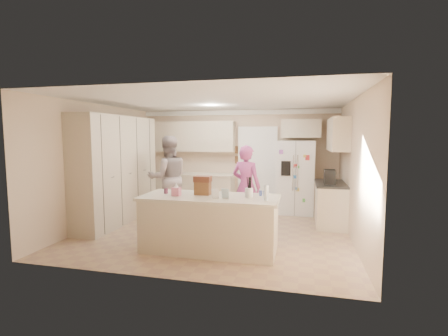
% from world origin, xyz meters
% --- Properties ---
extents(floor, '(5.20, 4.60, 0.02)m').
position_xyz_m(floor, '(0.00, 0.00, -0.01)').
color(floor, '#9D815E').
rests_on(floor, ground).
extents(ceiling, '(5.20, 4.60, 0.02)m').
position_xyz_m(ceiling, '(0.00, 0.00, 2.61)').
color(ceiling, white).
rests_on(ceiling, wall_back).
extents(wall_back, '(5.20, 0.02, 2.60)m').
position_xyz_m(wall_back, '(0.00, 2.31, 1.30)').
color(wall_back, beige).
rests_on(wall_back, ground).
extents(wall_front, '(5.20, 0.02, 2.60)m').
position_xyz_m(wall_front, '(0.00, -2.31, 1.30)').
color(wall_front, beige).
rests_on(wall_front, ground).
extents(wall_left, '(0.02, 4.60, 2.60)m').
position_xyz_m(wall_left, '(-2.61, 0.00, 1.30)').
color(wall_left, beige).
rests_on(wall_left, ground).
extents(wall_right, '(0.02, 4.60, 2.60)m').
position_xyz_m(wall_right, '(2.61, 0.00, 1.30)').
color(wall_right, beige).
rests_on(wall_right, ground).
extents(crown_back, '(5.20, 0.08, 0.12)m').
position_xyz_m(crown_back, '(0.00, 2.26, 2.53)').
color(crown_back, white).
rests_on(crown_back, wall_back).
extents(pantry_bank, '(0.60, 2.60, 2.35)m').
position_xyz_m(pantry_bank, '(-2.30, 0.20, 1.18)').
color(pantry_bank, beige).
rests_on(pantry_bank, floor).
extents(back_base_cab, '(2.20, 0.60, 0.88)m').
position_xyz_m(back_base_cab, '(-1.15, 2.00, 0.44)').
color(back_base_cab, beige).
rests_on(back_base_cab, floor).
extents(back_countertop, '(2.24, 0.63, 0.04)m').
position_xyz_m(back_countertop, '(-1.15, 1.99, 0.90)').
color(back_countertop, beige).
rests_on(back_countertop, back_base_cab).
extents(back_upper_cab, '(2.20, 0.35, 0.80)m').
position_xyz_m(back_upper_cab, '(-1.15, 2.12, 1.90)').
color(back_upper_cab, beige).
rests_on(back_upper_cab, wall_back).
extents(doorway_opening, '(0.90, 0.06, 2.10)m').
position_xyz_m(doorway_opening, '(0.55, 2.28, 1.05)').
color(doorway_opening, black).
rests_on(doorway_opening, floor).
extents(doorway_casing, '(1.02, 0.03, 2.22)m').
position_xyz_m(doorway_casing, '(0.55, 2.24, 1.05)').
color(doorway_casing, white).
rests_on(doorway_casing, floor).
extents(wall_frame_upper, '(0.15, 0.02, 0.20)m').
position_xyz_m(wall_frame_upper, '(0.02, 2.27, 1.55)').
color(wall_frame_upper, brown).
rests_on(wall_frame_upper, wall_back).
extents(wall_frame_lower, '(0.15, 0.02, 0.20)m').
position_xyz_m(wall_frame_lower, '(0.02, 2.27, 1.28)').
color(wall_frame_lower, brown).
rests_on(wall_frame_lower, wall_back).
extents(refrigerator, '(0.91, 0.71, 1.80)m').
position_xyz_m(refrigerator, '(1.54, 1.94, 0.90)').
color(refrigerator, white).
rests_on(refrigerator, floor).
extents(fridge_seam, '(0.02, 0.02, 1.78)m').
position_xyz_m(fridge_seam, '(1.54, 1.58, 0.90)').
color(fridge_seam, gray).
rests_on(fridge_seam, refrigerator).
extents(fridge_dispenser, '(0.22, 0.03, 0.35)m').
position_xyz_m(fridge_dispenser, '(1.32, 1.57, 1.15)').
color(fridge_dispenser, black).
rests_on(fridge_dispenser, refrigerator).
extents(fridge_handle_l, '(0.02, 0.02, 0.85)m').
position_xyz_m(fridge_handle_l, '(1.49, 1.57, 1.05)').
color(fridge_handle_l, silver).
rests_on(fridge_handle_l, refrigerator).
extents(fridge_handle_r, '(0.02, 0.02, 0.85)m').
position_xyz_m(fridge_handle_r, '(1.59, 1.57, 1.05)').
color(fridge_handle_r, silver).
rests_on(fridge_handle_r, refrigerator).
extents(over_fridge_cab, '(0.95, 0.35, 0.45)m').
position_xyz_m(over_fridge_cab, '(1.65, 2.12, 2.10)').
color(over_fridge_cab, beige).
rests_on(over_fridge_cab, wall_back).
extents(right_base_cab, '(0.60, 1.20, 0.88)m').
position_xyz_m(right_base_cab, '(2.30, 1.00, 0.44)').
color(right_base_cab, beige).
rests_on(right_base_cab, floor).
extents(right_countertop, '(0.63, 1.24, 0.04)m').
position_xyz_m(right_countertop, '(2.29, 1.00, 0.90)').
color(right_countertop, '#2D2B28').
rests_on(right_countertop, right_base_cab).
extents(right_upper_cab, '(0.35, 1.50, 0.70)m').
position_xyz_m(right_upper_cab, '(2.43, 1.20, 1.95)').
color(right_upper_cab, beige).
rests_on(right_upper_cab, wall_right).
extents(coffee_maker, '(0.22, 0.28, 0.30)m').
position_xyz_m(coffee_maker, '(2.25, 0.80, 1.07)').
color(coffee_maker, black).
rests_on(coffee_maker, right_countertop).
extents(island_base, '(2.20, 0.90, 0.88)m').
position_xyz_m(island_base, '(0.20, -1.10, 0.44)').
color(island_base, beige).
rests_on(island_base, floor).
extents(island_top, '(2.28, 0.96, 0.05)m').
position_xyz_m(island_top, '(0.20, -1.10, 0.90)').
color(island_top, beige).
rests_on(island_top, island_base).
extents(utensil_crock, '(0.13, 0.13, 0.15)m').
position_xyz_m(utensil_crock, '(0.85, -1.05, 1.00)').
color(utensil_crock, white).
rests_on(utensil_crock, island_top).
extents(tissue_box, '(0.13, 0.13, 0.14)m').
position_xyz_m(tissue_box, '(-0.35, -1.20, 1.00)').
color(tissue_box, '#CB6987').
rests_on(tissue_box, island_top).
extents(tissue_plume, '(0.08, 0.08, 0.08)m').
position_xyz_m(tissue_plume, '(-0.35, -1.20, 1.10)').
color(tissue_plume, white).
rests_on(tissue_plume, tissue_box).
extents(dollhouse_body, '(0.26, 0.18, 0.22)m').
position_xyz_m(dollhouse_body, '(0.05, -1.00, 1.04)').
color(dollhouse_body, brown).
rests_on(dollhouse_body, island_top).
extents(dollhouse_roof, '(0.28, 0.20, 0.10)m').
position_xyz_m(dollhouse_roof, '(0.05, -1.00, 1.20)').
color(dollhouse_roof, '#592D1E').
rests_on(dollhouse_roof, dollhouse_body).
extents(jam_jar, '(0.07, 0.07, 0.09)m').
position_xyz_m(jam_jar, '(-0.60, -1.05, 0.97)').
color(jam_jar, '#59263F').
rests_on(jam_jar, island_top).
extents(greeting_card_a, '(0.12, 0.06, 0.16)m').
position_xyz_m(greeting_card_a, '(0.35, -1.30, 1.01)').
color(greeting_card_a, white).
rests_on(greeting_card_a, island_top).
extents(greeting_card_b, '(0.12, 0.05, 0.16)m').
position_xyz_m(greeting_card_b, '(0.50, -1.25, 1.01)').
color(greeting_card_b, silver).
rests_on(greeting_card_b, island_top).
extents(water_bottle, '(0.07, 0.07, 0.24)m').
position_xyz_m(water_bottle, '(1.15, -1.25, 1.04)').
color(water_bottle, silver).
rests_on(water_bottle, island_top).
extents(shaker_salt, '(0.05, 0.05, 0.09)m').
position_xyz_m(shaker_salt, '(1.02, -0.88, 0.97)').
color(shaker_salt, '#3D4E9A').
rests_on(shaker_salt, island_top).
extents(shaker_pepper, '(0.05, 0.05, 0.09)m').
position_xyz_m(shaker_pepper, '(1.09, -0.88, 0.97)').
color(shaker_pepper, '#3D4E9A').
rests_on(shaker_pepper, island_top).
extents(teen_boy, '(1.18, 1.12, 1.92)m').
position_xyz_m(teen_boy, '(-1.29, 0.66, 0.96)').
color(teen_boy, gray).
rests_on(teen_boy, floor).
extents(teen_girl, '(0.72, 0.57, 1.73)m').
position_xyz_m(teen_girl, '(0.56, 0.43, 0.86)').
color(teen_girl, '#BE468A').
rests_on(teen_girl, floor).
extents(fridge_magnets, '(0.76, 0.02, 1.44)m').
position_xyz_m(fridge_magnets, '(1.54, 1.58, 0.90)').
color(fridge_magnets, tan).
rests_on(fridge_magnets, refrigerator).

